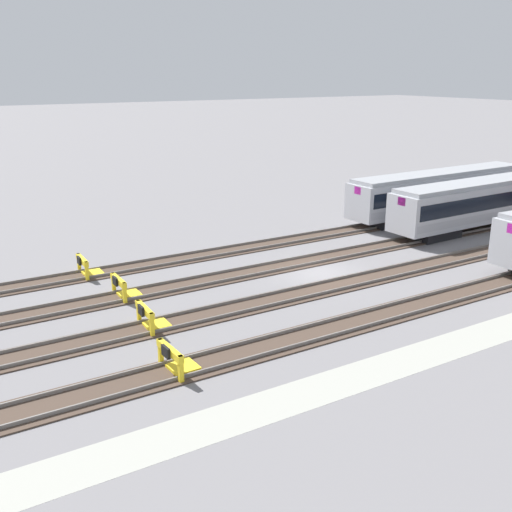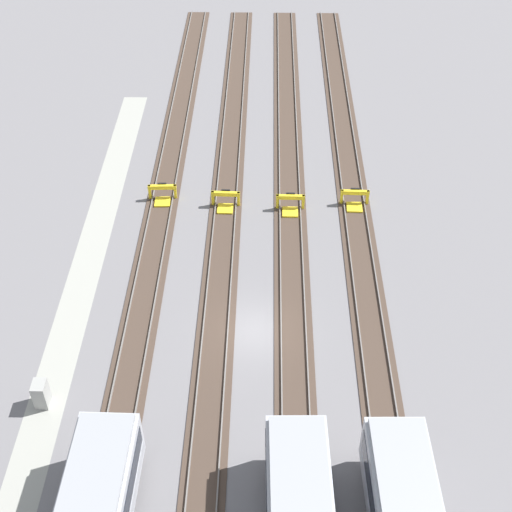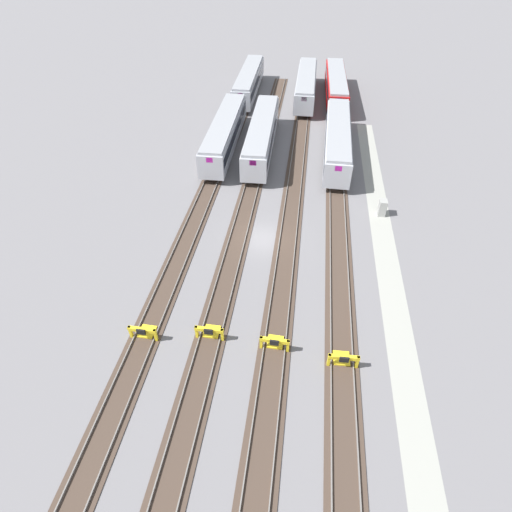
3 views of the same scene
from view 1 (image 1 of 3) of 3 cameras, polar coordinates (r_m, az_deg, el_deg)
name	(u,v)px [view 1 (image 1 of 3)]	position (r m, az deg, el deg)	size (l,w,h in m)	color
ground_plane	(321,273)	(35.75, 6.17, -1.65)	(400.00, 400.00, 0.00)	slate
service_walkway	(468,340)	(28.57, 19.53, -7.57)	(54.00, 2.00, 0.01)	#9E9E93
rail_track_nearest	(403,310)	(31.00, 13.78, -4.99)	(90.00, 2.23, 0.21)	#47382D
rail_track_near_inner	(345,284)	(34.08, 8.47, -2.62)	(90.00, 2.24, 0.21)	#47382D
rail_track_middle	(299,263)	(37.45, 4.08, -0.63)	(90.00, 2.24, 0.21)	#47382D
rail_track_far_inner	(261,245)	(41.05, 0.45, 1.01)	(90.00, 2.23, 0.21)	#47382D
subway_car_front_row_left_inner	(440,191)	(51.61, 17.09, 5.90)	(18.06, 3.22, 3.70)	#ADAFB7
subway_car_front_row_centre	(485,201)	(48.79, 21.01, 4.89)	(18.06, 3.24, 3.70)	#ADAFB7
bumper_stop_nearest_track	(176,360)	(24.31, -7.63, -9.82)	(1.37, 2.01, 1.22)	yellow
bumper_stop_near_inner_track	(150,318)	(28.34, -10.03, -5.87)	(1.37, 2.01, 1.22)	yellow
bumper_stop_middle_track	(123,288)	(32.41, -12.51, -3.03)	(1.35, 2.00, 1.22)	yellow
bumper_stop_far_inner_track	(87,267)	(36.34, -15.79, -1.05)	(1.36, 2.01, 1.22)	yellow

